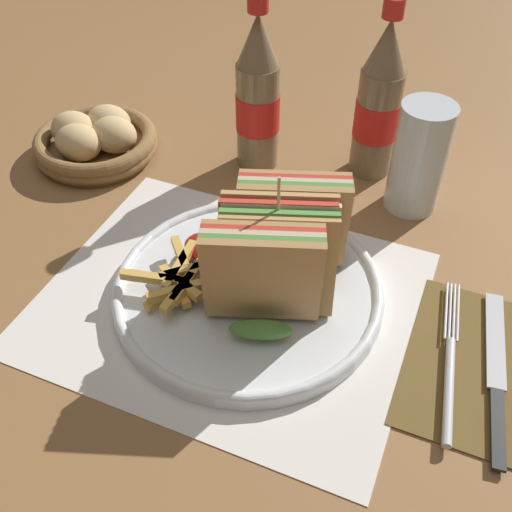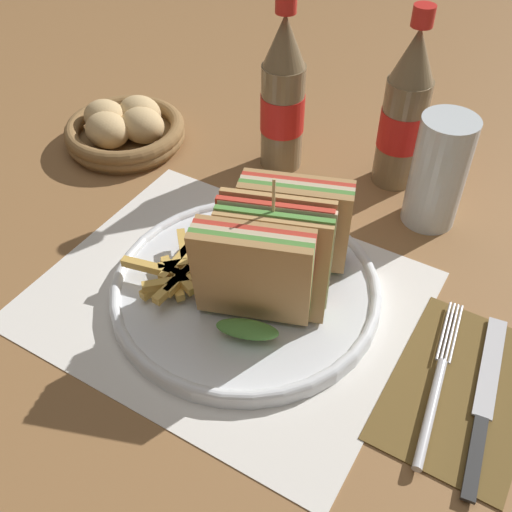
% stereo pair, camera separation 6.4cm
% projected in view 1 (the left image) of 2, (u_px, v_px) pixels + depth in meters
% --- Properties ---
extents(ground_plane, '(4.00, 4.00, 0.00)m').
position_uv_depth(ground_plane, '(226.00, 288.00, 0.66)').
color(ground_plane, olive).
extents(placemat, '(0.39, 0.32, 0.00)m').
position_uv_depth(placemat, '(229.00, 301.00, 0.64)').
color(placemat, silver).
rests_on(placemat, ground_plane).
extents(plate_main, '(0.29, 0.29, 0.02)m').
position_uv_depth(plate_main, '(249.00, 288.00, 0.64)').
color(plate_main, white).
rests_on(plate_main, ground_plane).
extents(club_sandwich, '(0.13, 0.18, 0.15)m').
position_uv_depth(club_sandwich, '(278.00, 250.00, 0.59)').
color(club_sandwich, tan).
rests_on(club_sandwich, plate_main).
extents(fries_pile, '(0.10, 0.10, 0.02)m').
position_uv_depth(fries_pile, '(177.00, 279.00, 0.63)').
color(fries_pile, gold).
rests_on(fries_pile, plate_main).
extents(ketchup_blob, '(0.05, 0.04, 0.02)m').
position_uv_depth(ketchup_blob, '(206.00, 246.00, 0.66)').
color(ketchup_blob, maroon).
rests_on(ketchup_blob, plate_main).
extents(napkin, '(0.13, 0.20, 0.00)m').
position_uv_depth(napkin, '(472.00, 367.00, 0.58)').
color(napkin, brown).
rests_on(napkin, ground_plane).
extents(fork, '(0.04, 0.20, 0.01)m').
position_uv_depth(fork, '(450.00, 372.00, 0.57)').
color(fork, silver).
rests_on(fork, napkin).
extents(knife, '(0.04, 0.21, 0.00)m').
position_uv_depth(knife, '(496.00, 374.00, 0.57)').
color(knife, black).
rests_on(knife, napkin).
extents(coke_bottle_near, '(0.06, 0.06, 0.23)m').
position_uv_depth(coke_bottle_near, '(258.00, 97.00, 0.76)').
color(coke_bottle_near, '#7A6647').
rests_on(coke_bottle_near, ground_plane).
extents(coke_bottle_far, '(0.06, 0.06, 0.23)m').
position_uv_depth(coke_bottle_far, '(379.00, 104.00, 0.75)').
color(coke_bottle_far, '#7A6647').
rests_on(coke_bottle_far, ground_plane).
extents(glass_near, '(0.07, 0.07, 0.14)m').
position_uv_depth(glass_near, '(418.00, 164.00, 0.72)').
color(glass_near, silver).
rests_on(glass_near, ground_plane).
extents(bread_basket, '(0.17, 0.17, 0.06)m').
position_uv_depth(bread_basket, '(95.00, 140.00, 0.83)').
color(bread_basket, olive).
rests_on(bread_basket, ground_plane).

